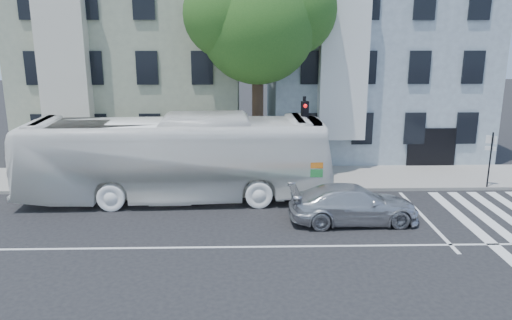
{
  "coord_description": "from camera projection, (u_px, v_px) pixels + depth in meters",
  "views": [
    {
      "loc": [
        -0.7,
        -15.91,
        7.27
      ],
      "look_at": [
        -0.23,
        2.72,
        2.4
      ],
      "focal_mm": 35.0,
      "sensor_mm": 36.0,
      "label": 1
    }
  ],
  "objects": [
    {
      "name": "ground",
      "position": [
        265.0,
        247.0,
        17.24
      ],
      "size": [
        120.0,
        120.0,
        0.0
      ],
      "primitive_type": "plane",
      "color": "black",
      "rests_on": "ground"
    },
    {
      "name": "sidewalk_far",
      "position": [
        258.0,
        178.0,
        24.96
      ],
      "size": [
        80.0,
        4.0,
        0.15
      ],
      "primitive_type": "cube",
      "color": "gray",
      "rests_on": "ground"
    },
    {
      "name": "building_left",
      "position": [
        139.0,
        60.0,
        30.19
      ],
      "size": [
        12.0,
        10.0,
        11.0
      ],
      "primitive_type": "cube",
      "color": "gray",
      "rests_on": "ground"
    },
    {
      "name": "building_right",
      "position": [
        369.0,
        60.0,
        30.53
      ],
      "size": [
        12.0,
        10.0,
        11.0
      ],
      "primitive_type": "cube",
      "color": "gray",
      "rests_on": "ground"
    },
    {
      "name": "street_tree",
      "position": [
        259.0,
        18.0,
        23.71
      ],
      "size": [
        7.3,
        5.9,
        11.1
      ],
      "color": "#2D2116",
      "rests_on": "ground"
    },
    {
      "name": "bus",
      "position": [
        176.0,
        158.0,
        21.71
      ],
      "size": [
        3.58,
        13.49,
        3.73
      ],
      "primitive_type": "imported",
      "rotation": [
        0.0,
        0.0,
        1.6
      ],
      "color": "white",
      "rests_on": "ground"
    },
    {
      "name": "sedan",
      "position": [
        354.0,
        204.0,
        19.34
      ],
      "size": [
        2.22,
        5.08,
        1.45
      ],
      "primitive_type": "imported",
      "rotation": [
        0.0,
        0.0,
        1.61
      ],
      "color": "silver",
      "rests_on": "ground"
    },
    {
      "name": "hedge",
      "position": [
        213.0,
        177.0,
        23.64
      ],
      "size": [
        8.53,
        1.31,
        0.7
      ],
      "primitive_type": null,
      "rotation": [
        0.0,
        0.0,
        -0.06
      ],
      "color": "#1E5C1D",
      "rests_on": "sidewalk_far"
    },
    {
      "name": "traffic_signal",
      "position": [
        304.0,
        132.0,
        22.31
      ],
      "size": [
        0.46,
        0.54,
        4.43
      ],
      "rotation": [
        0.0,
        0.0,
        0.25
      ],
      "color": "black",
      "rests_on": "ground"
    },
    {
      "name": "far_sign_pole",
      "position": [
        490.0,
        153.0,
        22.99
      ],
      "size": [
        0.44,
        0.25,
        2.6
      ],
      "rotation": [
        0.0,
        0.0,
        -0.43
      ],
      "color": "black",
      "rests_on": "sidewalk_far"
    }
  ]
}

